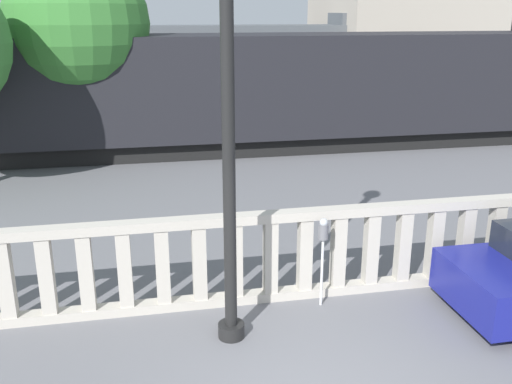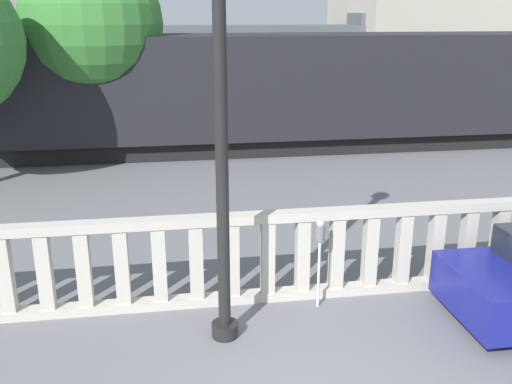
{
  "view_description": "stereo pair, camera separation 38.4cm",
  "coord_description": "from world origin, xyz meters",
  "px_view_note": "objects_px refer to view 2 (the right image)",
  "views": [
    {
      "loc": [
        -1.78,
        -4.84,
        4.27
      ],
      "look_at": [
        -0.02,
        3.88,
        1.43
      ],
      "focal_mm": 40.0,
      "sensor_mm": 36.0,
      "label": 1
    },
    {
      "loc": [
        -1.41,
        -4.91,
        4.27
      ],
      "look_at": [
        -0.02,
        3.88,
        1.43
      ],
      "focal_mm": 40.0,
      "sensor_mm": 36.0,
      "label": 2
    }
  ],
  "objects_px": {
    "parking_meter": "(320,239)",
    "train_near": "(335,89)",
    "lamppost": "(221,110)",
    "tree_right": "(92,24)",
    "train_far": "(219,59)"
  },
  "relations": [
    {
      "from": "tree_right",
      "to": "train_far",
      "type": "bearing_deg",
      "value": 69.18
    },
    {
      "from": "lamppost",
      "to": "train_near",
      "type": "xyz_separation_m",
      "value": [
        4.71,
        10.88,
        -1.23
      ]
    },
    {
      "from": "train_near",
      "to": "train_far",
      "type": "xyz_separation_m",
      "value": [
        -2.54,
        12.5,
        -0.01
      ]
    },
    {
      "from": "train_far",
      "to": "parking_meter",
      "type": "bearing_deg",
      "value": -91.75
    },
    {
      "from": "parking_meter",
      "to": "train_far",
      "type": "bearing_deg",
      "value": 88.25
    },
    {
      "from": "parking_meter",
      "to": "train_near",
      "type": "xyz_separation_m",
      "value": [
        3.23,
        10.27,
        0.8
      ]
    },
    {
      "from": "train_near",
      "to": "tree_right",
      "type": "xyz_separation_m",
      "value": [
        -7.36,
        -0.18,
        2.02
      ]
    },
    {
      "from": "lamppost",
      "to": "train_far",
      "type": "distance_m",
      "value": 23.51
    },
    {
      "from": "parking_meter",
      "to": "tree_right",
      "type": "relative_size",
      "value": 0.24
    },
    {
      "from": "train_near",
      "to": "train_far",
      "type": "relative_size",
      "value": 1.02
    },
    {
      "from": "train_near",
      "to": "tree_right",
      "type": "relative_size",
      "value": 3.56
    },
    {
      "from": "lamppost",
      "to": "tree_right",
      "type": "relative_size",
      "value": 0.93
    },
    {
      "from": "lamppost",
      "to": "tree_right",
      "type": "height_order",
      "value": "tree_right"
    },
    {
      "from": "train_far",
      "to": "lamppost",
      "type": "bearing_deg",
      "value": -95.3
    },
    {
      "from": "train_near",
      "to": "train_far",
      "type": "bearing_deg",
      "value": 101.48
    }
  ]
}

